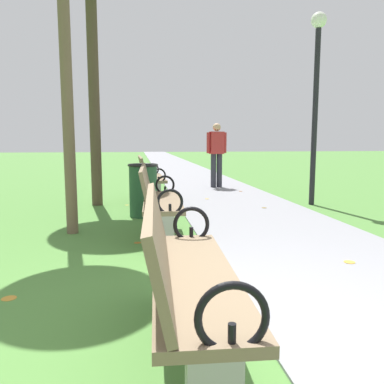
{
  "coord_description": "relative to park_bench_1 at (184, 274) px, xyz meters",
  "views": [
    {
      "loc": [
        -0.74,
        -1.86,
        1.2
      ],
      "look_at": [
        -0.05,
        3.0,
        0.55
      ],
      "focal_mm": 36.19,
      "sensor_mm": 36.0,
      "label": 1
    }
  ],
  "objects": [
    {
      "name": "pedestrian_walking",
      "position": [
        1.77,
        7.67,
        0.44
      ],
      "size": [
        0.53,
        0.26,
        1.62
      ],
      "color": "#2D2D38",
      "rests_on": "paved_walkway"
    },
    {
      "name": "lamp_post",
      "position": [
        3.03,
        4.84,
        1.82
      ],
      "size": [
        0.28,
        0.28,
        3.48
      ],
      "color": "black",
      "rests_on": "ground"
    },
    {
      "name": "park_bench_1",
      "position": [
        0.0,
        0.0,
        0.0
      ],
      "size": [
        0.54,
        1.62,
        0.9
      ],
      "color": "#7A664C",
      "rests_on": "ground"
    },
    {
      "name": "paved_walkway",
      "position": [
        1.61,
        17.85,
        -0.48
      ],
      "size": [
        2.22,
        44.0,
        0.02
      ],
      "primitive_type": "cube",
      "color": "gray",
      "rests_on": "ground"
    },
    {
      "name": "trash_bin",
      "position": [
        -0.15,
        4.14,
        -0.06
      ],
      "size": [
        0.48,
        0.48,
        0.84
      ],
      "color": "#234C2D",
      "rests_on": "ground"
    },
    {
      "name": "scattered_leaves",
      "position": [
        0.6,
        2.21,
        -0.47
      ],
      "size": [
        4.04,
        8.7,
        0.02
      ],
      "color": "#BC842D",
      "rests_on": "ground"
    },
    {
      "name": "park_bench_2",
      "position": [
        -0.0,
        2.6,
        0.0
      ],
      "size": [
        0.53,
        1.62,
        0.9
      ],
      "color": "#7A664C",
      "rests_on": "ground"
    },
    {
      "name": "ground_plane",
      "position": [
        0.5,
        -0.15,
        -0.49
      ],
      "size": [
        80.0,
        80.0,
        0.0
      ],
      "primitive_type": "plane",
      "color": "#4C7F38"
    },
    {
      "name": "park_bench_3",
      "position": [
        -0.0,
        5.57,
        0.0
      ],
      "size": [
        0.51,
        1.61,
        0.9
      ],
      "color": "#7A664C",
      "rests_on": "ground"
    }
  ]
}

